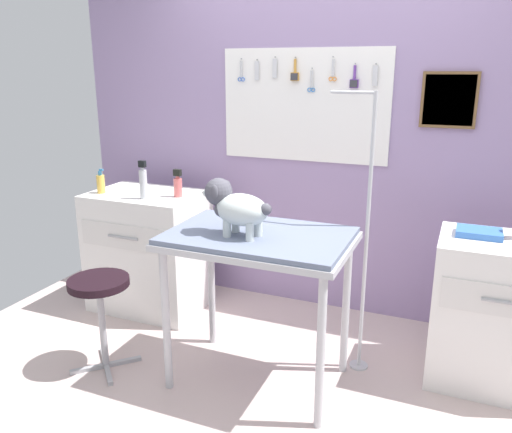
{
  "coord_description": "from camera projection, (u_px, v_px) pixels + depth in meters",
  "views": [
    {
      "loc": [
        0.89,
        -2.26,
        1.75
      ],
      "look_at": [
        -0.1,
        0.13,
        0.99
      ],
      "focal_mm": 35.97,
      "sensor_mm": 36.0,
      "label": 1
    }
  ],
  "objects": [
    {
      "name": "grooming_arm",
      "position": [
        364.0,
        248.0,
        2.91
      ],
      "size": [
        0.29,
        0.11,
        1.63
      ],
      "color": "#B7B7BC",
      "rests_on": "ground"
    },
    {
      "name": "cabinet_right",
      "position": [
        496.0,
        313.0,
        2.87
      ],
      "size": [
        0.68,
        0.54,
        0.85
      ],
      "color": "silver",
      "rests_on": "ground"
    },
    {
      "name": "conditioner_bottle",
      "position": [
        143.0,
        182.0,
        3.49
      ],
      "size": [
        0.05,
        0.05,
        0.26
      ],
      "color": "#B5B8BE",
      "rests_on": "counter_left"
    },
    {
      "name": "detangler_spray",
      "position": [
        178.0,
        185.0,
        3.55
      ],
      "size": [
        0.06,
        0.06,
        0.19
      ],
      "color": "#D4615F",
      "rests_on": "counter_left"
    },
    {
      "name": "rear_wall_panel",
      "position": [
        331.0,
        153.0,
        3.63
      ],
      "size": [
        4.0,
        0.11,
        2.3
      ],
      "color": "#957DA9",
      "rests_on": "ground"
    },
    {
      "name": "spray_bottle_tall",
      "position": [
        101.0,
        184.0,
        3.66
      ],
      "size": [
        0.06,
        0.06,
        0.18
      ],
      "color": "gold",
      "rests_on": "counter_left"
    },
    {
      "name": "dog",
      "position": [
        235.0,
        206.0,
        2.67
      ],
      "size": [
        0.41,
        0.22,
        0.3
      ],
      "color": "silver",
      "rests_on": "grooming_table"
    },
    {
      "name": "supply_tray",
      "position": [
        479.0,
        233.0,
        2.84
      ],
      "size": [
        0.24,
        0.18,
        0.04
      ],
      "color": "#386DC2",
      "rests_on": "cabinet_right"
    },
    {
      "name": "stool",
      "position": [
        100.0,
        295.0,
        2.98
      ],
      "size": [
        0.35,
        0.35,
        0.58
      ],
      "color": "#9E9EA3",
      "rests_on": "ground"
    },
    {
      "name": "grooming_table",
      "position": [
        259.0,
        250.0,
        2.77
      ],
      "size": [
        0.99,
        0.66,
        0.89
      ],
      "color": "#B7B7BC",
      "rests_on": "ground"
    },
    {
      "name": "counter_left",
      "position": [
        149.0,
        251.0,
        3.81
      ],
      "size": [
        0.8,
        0.58,
        0.88
      ],
      "color": "silver",
      "rests_on": "ground"
    },
    {
      "name": "ground",
      "position": [
        264.0,
        400.0,
        2.83
      ],
      "size": [
        4.4,
        4.0,
        0.04
      ],
      "primitive_type": "cube",
      "color": "#C3ACA7"
    }
  ]
}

